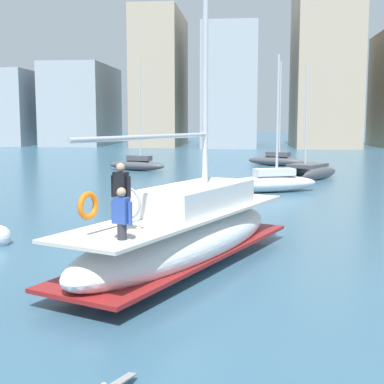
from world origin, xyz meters
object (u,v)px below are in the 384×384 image
object	(u,v)px
main_sailboat	(186,233)
moored_catamaran	(307,170)
moored_sloop_near	(137,163)
moored_cutter_left	(270,182)
moored_cutter_right	(275,159)

from	to	relation	value
main_sailboat	moored_catamaran	xyz separation A→B (m)	(5.85, 23.76, -0.30)
moored_sloop_near	moored_catamaran	distance (m)	14.09
moored_sloop_near	moored_cutter_left	bearing A→B (deg)	-50.96
main_sailboat	moored_catamaran	bearing A→B (deg)	76.17
moored_cutter_left	main_sailboat	bearing A→B (deg)	-100.39
moored_sloop_near	moored_cutter_right	size ratio (longest dim) A/B	0.98
moored_catamaran	moored_cutter_right	bearing A→B (deg)	98.74
main_sailboat	moored_cutter_left	bearing A→B (deg)	79.61
moored_sloop_near	moored_cutter_right	xyz separation A→B (m)	(11.49, 5.95, 0.02)
moored_catamaran	moored_cutter_right	xyz separation A→B (m)	(-1.68, 10.95, -0.00)
main_sailboat	moored_sloop_near	distance (m)	29.68
main_sailboat	moored_sloop_near	world-z (taller)	main_sailboat
moored_cutter_left	moored_cutter_right	bearing A→B (deg)	86.27
main_sailboat	moored_cutter_left	distance (m)	16.35
moored_sloop_near	moored_cutter_left	world-z (taller)	moored_sloop_near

